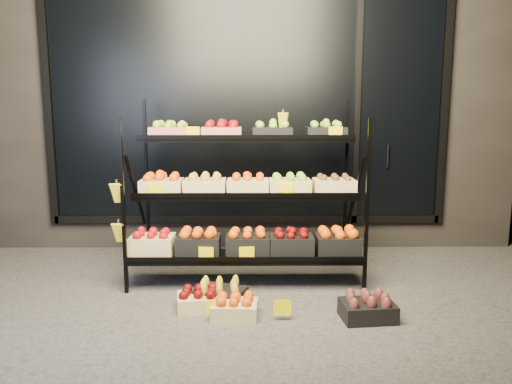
{
  "coord_description": "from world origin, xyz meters",
  "views": [
    {
      "loc": [
        0.06,
        -3.92,
        1.57
      ],
      "look_at": [
        0.09,
        0.55,
        0.82
      ],
      "focal_mm": 35.0,
      "sensor_mm": 36.0,
      "label": 1
    }
  ],
  "objects_px": {
    "display_rack": "(245,194)",
    "floor_crate_midright": "(235,306)",
    "floor_crate_left": "(200,299)",
    "floor_crate_midleft": "(220,294)"
  },
  "relations": [
    {
      "from": "display_rack",
      "to": "floor_crate_left",
      "type": "bearing_deg",
      "value": -114.46
    },
    {
      "from": "display_rack",
      "to": "floor_crate_midleft",
      "type": "relative_size",
      "value": 4.69
    },
    {
      "from": "display_rack",
      "to": "floor_crate_midright",
      "type": "height_order",
      "value": "display_rack"
    },
    {
      "from": "display_rack",
      "to": "floor_crate_midright",
      "type": "relative_size",
      "value": 6.05
    },
    {
      "from": "display_rack",
      "to": "floor_crate_left",
      "type": "xyz_separation_m",
      "value": [
        -0.35,
        -0.78,
        -0.7
      ]
    },
    {
      "from": "floor_crate_midright",
      "to": "display_rack",
      "type": "bearing_deg",
      "value": 89.52
    },
    {
      "from": "display_rack",
      "to": "floor_crate_midleft",
      "type": "distance_m",
      "value": 1.0
    },
    {
      "from": "floor_crate_left",
      "to": "floor_crate_midright",
      "type": "height_order",
      "value": "same"
    },
    {
      "from": "floor_crate_left",
      "to": "floor_crate_midleft",
      "type": "xyz_separation_m",
      "value": [
        0.15,
        0.09,
        0.01
      ]
    },
    {
      "from": "floor_crate_left",
      "to": "floor_crate_midleft",
      "type": "distance_m",
      "value": 0.18
    }
  ]
}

